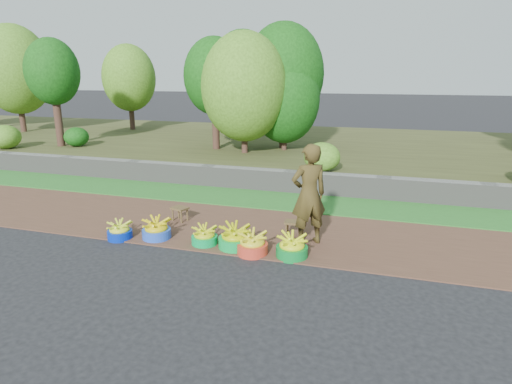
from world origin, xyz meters
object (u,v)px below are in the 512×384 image
(basin_f, at_px, (292,247))
(stool_right, at_px, (294,224))
(basin_e, at_px, (252,244))
(vendor_woman, at_px, (309,195))
(basin_b, at_px, (156,230))
(stool_left, at_px, (180,210))
(basin_a, at_px, (120,231))
(basin_d, at_px, (235,238))
(basin_c, at_px, (204,237))

(basin_f, relative_size, stool_right, 1.58)
(basin_e, xyz_separation_m, vendor_woman, (0.79, 0.70, 0.73))
(basin_b, xyz_separation_m, basin_e, (1.86, -0.14, 0.00))
(basin_b, relative_size, stool_left, 1.35)
(basin_e, xyz_separation_m, stool_right, (0.49, 0.96, 0.07))
(basin_a, distance_m, basin_f, 3.15)
(basin_f, bearing_deg, basin_a, -178.09)
(basin_d, bearing_deg, stool_right, 44.03)
(basin_d, bearing_deg, vendor_woman, 25.88)
(stool_left, bearing_deg, basin_d, -32.71)
(basin_b, relative_size, basin_d, 0.92)
(basin_a, distance_m, vendor_woman, 3.46)
(basin_d, bearing_deg, basin_c, -179.64)
(basin_c, distance_m, basin_f, 1.57)
(basin_a, xyz_separation_m, basin_f, (3.15, 0.10, 0.03))
(basin_b, distance_m, basin_f, 2.51)
(vendor_woman, bearing_deg, basin_c, -15.60)
(basin_e, relative_size, vendor_woman, 0.29)
(stool_right, height_order, vendor_woman, vendor_woman)
(stool_left, bearing_deg, stool_right, -3.75)
(basin_b, xyz_separation_m, basin_d, (1.50, -0.00, 0.01))
(basin_f, bearing_deg, basin_e, -174.95)
(basin_a, height_order, stool_left, basin_a)
(basin_f, xyz_separation_m, stool_right, (-0.17, 0.90, 0.07))
(basin_a, xyz_separation_m, stool_left, (0.62, 1.16, 0.10))
(basin_c, distance_m, basin_d, 0.56)
(stool_right, xyz_separation_m, vendor_woman, (0.30, -0.26, 0.66))
(basin_a, height_order, basin_b, basin_b)
(basin_d, relative_size, vendor_woman, 0.32)
(basin_a, height_order, basin_f, basin_f)
(basin_d, xyz_separation_m, vendor_woman, (1.15, 0.56, 0.71))
(basin_b, height_order, basin_e, basin_e)
(basin_a, bearing_deg, basin_d, 5.05)
(basin_f, bearing_deg, vendor_woman, 77.85)
(basin_a, relative_size, basin_e, 0.86)
(basin_e, bearing_deg, stool_left, 149.26)
(basin_f, height_order, stool_right, basin_f)
(basin_c, height_order, basin_f, basin_f)
(basin_d, height_order, basin_f, basin_d)
(basin_e, bearing_deg, basin_d, 158.50)
(basin_f, bearing_deg, stool_left, 157.31)
(stool_right, bearing_deg, basin_a, -161.33)
(stool_left, distance_m, stool_right, 2.37)
(basin_b, bearing_deg, basin_d, -0.05)
(stool_left, bearing_deg, basin_a, -118.05)
(basin_c, xyz_separation_m, vendor_woman, (1.71, 0.56, 0.75))
(basin_c, bearing_deg, basin_b, 179.71)
(basin_c, height_order, stool_left, basin_c)
(basin_c, xyz_separation_m, basin_d, (0.56, 0.00, 0.03))
(basin_d, relative_size, stool_right, 1.70)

